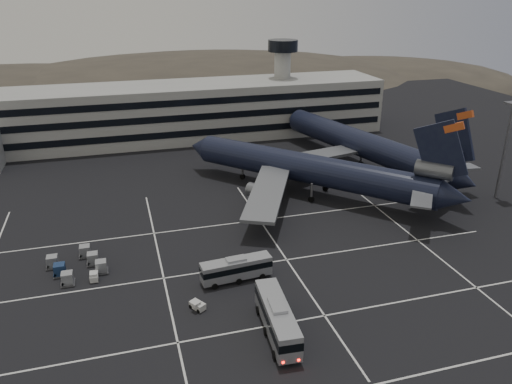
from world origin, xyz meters
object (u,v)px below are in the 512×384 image
trijet_main (312,169)px  bus_far (236,268)px  bus_near (277,317)px  tug_a (94,276)px  uld_cluster (77,264)px

trijet_main → bus_far: (-21.24, -25.23, -3.36)m
bus_near → tug_a: bus_near is taller
tug_a → bus_near: bearing=-40.8°
bus_near → uld_cluster: size_ratio=1.21×
trijet_main → tug_a: size_ratio=22.66×
trijet_main → bus_near: trijet_main is taller
tug_a → uld_cluster: uld_cluster is taller
trijet_main → tug_a: 44.87m
bus_near → tug_a: (-20.52, 17.77, -1.71)m
trijet_main → bus_near: 42.43m
trijet_main → bus_near: bearing=-159.6°
bus_far → uld_cluster: bus_far is taller
bus_far → trijet_main: bearing=-44.9°
trijet_main → uld_cluster: trijet_main is taller
tug_a → uld_cluster: size_ratio=0.21×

